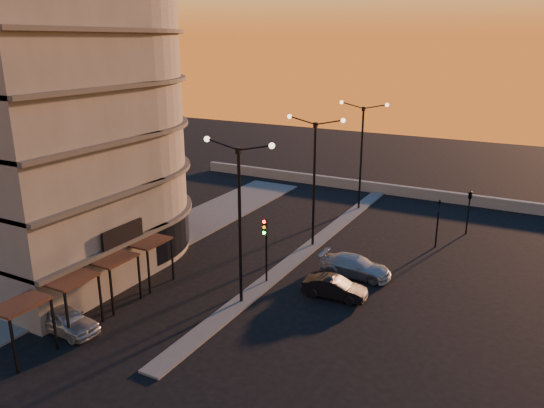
{
  "coord_description": "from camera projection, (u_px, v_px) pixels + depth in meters",
  "views": [
    {
      "loc": [
        14.62,
        -23.32,
        14.5
      ],
      "look_at": [
        -1.53,
        6.56,
        3.94
      ],
      "focal_mm": 35.0,
      "sensor_mm": 36.0,
      "label": 1
    }
  ],
  "objects": [
    {
      "name": "streetlamp_near",
      "position": [
        240.0,
        210.0,
        28.88
      ],
      "size": [
        4.32,
        0.32,
        9.51
      ],
      "color": "black",
      "rests_on": "ground"
    },
    {
      "name": "signal_east_b",
      "position": [
        470.0,
        196.0,
        40.42
      ],
      "size": [
        0.42,
        1.99,
        3.6
      ],
      "color": "black",
      "rests_on": "ground"
    },
    {
      "name": "median",
      "position": [
        313.0,
        245.0,
        38.92
      ],
      "size": [
        1.2,
        36.0,
        0.12
      ],
      "primitive_type": "cube",
      "color": "#525250",
      "rests_on": "ground"
    },
    {
      "name": "streetlamp_mid",
      "position": [
        314.0,
        172.0,
        37.28
      ],
      "size": [
        4.32,
        0.32,
        9.51
      ],
      "color": "black",
      "rests_on": "ground"
    },
    {
      "name": "streetlamp_far",
      "position": [
        362.0,
        148.0,
        45.68
      ],
      "size": [
        4.32,
        0.32,
        9.51
      ],
      "color": "black",
      "rests_on": "ground"
    },
    {
      "name": "building",
      "position": [
        49.0,
        83.0,
        33.38
      ],
      "size": [
        14.35,
        17.08,
        25.0
      ],
      "color": "#68645B",
      "rests_on": "ground"
    },
    {
      "name": "traffic_light_main",
      "position": [
        265.0,
        240.0,
        32.09
      ],
      "size": [
        0.28,
        0.44,
        4.25
      ],
      "color": "black",
      "rests_on": "ground"
    },
    {
      "name": "ground",
      "position": [
        241.0,
        303.0,
        30.54
      ],
      "size": [
        120.0,
        120.0,
        0.0
      ],
      "primitive_type": "plane",
      "color": "black",
      "rests_on": "ground"
    },
    {
      "name": "car_wagon",
      "position": [
        355.0,
        266.0,
        33.82
      ],
      "size": [
        4.62,
        1.92,
        1.34
      ],
      "primitive_type": "imported",
      "rotation": [
        0.0,
        0.0,
        1.58
      ],
      "color": "#A6AAAE",
      "rests_on": "ground"
    },
    {
      "name": "car_hatchback",
      "position": [
        65.0,
        320.0,
        27.34
      ],
      "size": [
        4.02,
        1.71,
        1.36
      ],
      "primitive_type": "imported",
      "rotation": [
        0.0,
        0.0,
        1.54
      ],
      "color": "#B1B5B9",
      "rests_on": "ground"
    },
    {
      "name": "signal_east_a",
      "position": [
        438.0,
        222.0,
        38.09
      ],
      "size": [
        0.13,
        0.16,
        3.6
      ],
      "color": "black",
      "rests_on": "ground"
    },
    {
      "name": "sidewalk_west",
      "position": [
        147.0,
        246.0,
        38.65
      ],
      "size": [
        5.0,
        40.0,
        0.12
      ],
      "primitive_type": "cube",
      "color": "#525250",
      "rests_on": "ground"
    },
    {
      "name": "car_sedan",
      "position": [
        335.0,
        288.0,
        30.98
      ],
      "size": [
        3.84,
        1.55,
        1.24
      ],
      "primitive_type": "imported",
      "rotation": [
        0.0,
        0.0,
        1.63
      ],
      "color": "black",
      "rests_on": "ground"
    },
    {
      "name": "parapet",
      "position": [
        399.0,
        191.0,
        51.32
      ],
      "size": [
        44.0,
        0.5,
        1.0
      ],
      "primitive_type": "cube",
      "color": "gray",
      "rests_on": "ground"
    }
  ]
}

